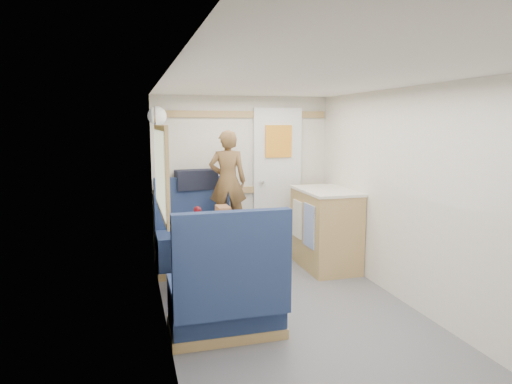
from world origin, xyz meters
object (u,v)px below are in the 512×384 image
object	(u,v)px
orange_fruit	(225,221)
dome_light	(157,116)
galley_counter	(325,228)
wine_glass	(197,211)
tumbler_left	(204,226)
pepper_grinder	(215,217)
cheese_block	(222,226)
person	(228,181)
beer_glass	(226,216)
bench_far	(196,244)
dinette_table	(208,240)
duffel_bag	(196,180)
bread_loaf	(223,211)
tray	(235,230)
bench_near	(227,300)
salt_grinder	(213,219)

from	to	relation	value
orange_fruit	dome_light	bearing A→B (deg)	117.65
galley_counter	wine_glass	size ratio (longest dim) A/B	5.48
tumbler_left	pepper_grinder	distance (m)	0.45
galley_counter	tumbler_left	size ratio (longest dim) A/B	7.75
dome_light	cheese_block	distance (m)	1.58
orange_fruit	wine_glass	distance (m)	0.32
person	beer_glass	xyz separation A→B (m)	(-0.16, -0.67, -0.26)
tumbler_left	bench_far	bearing A→B (deg)	85.59
wine_glass	dinette_table	bearing A→B (deg)	-36.65
bench_far	wine_glass	size ratio (longest dim) A/B	6.25
dome_light	orange_fruit	xyz separation A→B (m)	(0.53, -1.01, -0.97)
wine_glass	duffel_bag	bearing A→B (deg)	82.34
dome_light	bread_loaf	xyz separation A→B (m)	(0.61, -0.48, -0.98)
dinette_table	bench_far	xyz separation A→B (m)	(-0.00, 0.86, -0.27)
person	dome_light	bearing A→B (deg)	7.79
bread_loaf	dinette_table	bearing A→B (deg)	-120.96
beer_glass	dome_light	bearing A→B (deg)	128.49
orange_fruit	wine_glass	world-z (taller)	wine_glass
galley_counter	cheese_block	size ratio (longest dim) A/B	9.30
wine_glass	pepper_grinder	world-z (taller)	wine_glass
bread_loaf	tray	bearing A→B (deg)	-93.35
bench_near	pepper_grinder	bearing A→B (deg)	84.58
dinette_table	wine_glass	world-z (taller)	wine_glass
dinette_table	dome_light	bearing A→B (deg)	114.65
dinette_table	wine_glass	size ratio (longest dim) A/B	5.48
tumbler_left	salt_grinder	world-z (taller)	tumbler_left
dome_light	tray	distance (m)	1.68
salt_grinder	pepper_grinder	bearing A→B (deg)	61.29
orange_fruit	tumbler_left	world-z (taller)	tumbler_left
galley_counter	salt_grinder	size ratio (longest dim) A/B	10.79
dinette_table	wine_glass	xyz separation A→B (m)	(-0.09, 0.06, 0.28)
dinette_table	tumbler_left	xyz separation A→B (m)	(-0.09, -0.33, 0.21)
wine_glass	tumbler_left	world-z (taller)	wine_glass
person	duffel_bag	xyz separation A→B (m)	(-0.31, 0.34, -0.01)
duffel_bag	beer_glass	world-z (taller)	duffel_bag
dinette_table	galley_counter	xyz separation A→B (m)	(1.47, 0.55, -0.10)
bench_near	cheese_block	size ratio (longest dim) A/B	10.61
tray	pepper_grinder	xyz separation A→B (m)	(-0.09, 0.44, 0.04)
dinette_table	cheese_block	bearing A→B (deg)	-72.82
bench_far	orange_fruit	world-z (taller)	bench_far
person	cheese_block	world-z (taller)	person
orange_fruit	pepper_grinder	size ratio (longest dim) A/B	0.79
bench_far	wine_glass	xyz separation A→B (m)	(-0.09, -0.80, 0.54)
person	wine_glass	distance (m)	0.87
duffel_bag	tumbler_left	size ratio (longest dim) A/B	4.02
wine_glass	bread_loaf	xyz separation A→B (m)	(0.31, 0.31, -0.07)
dinette_table	orange_fruit	bearing A→B (deg)	-48.80
orange_fruit	cheese_block	xyz separation A→B (m)	(-0.05, -0.12, -0.02)
bench_near	bread_loaf	size ratio (longest dim) A/B	4.48
bread_loaf	wine_glass	bearing A→B (deg)	-135.19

